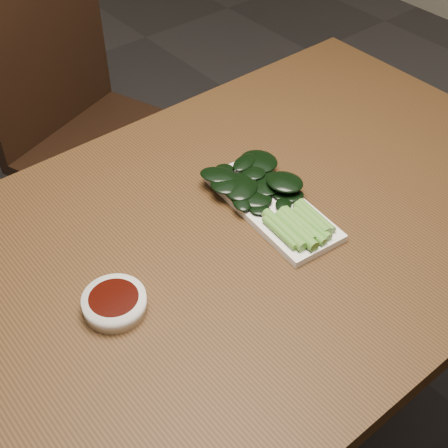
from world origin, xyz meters
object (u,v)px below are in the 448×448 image
Objects in this scene: sauce_bowl at (115,303)px; serving_plate at (272,206)px; chair_far at (92,127)px; table at (224,266)px; gai_lan at (265,193)px.

sauce_bowl is 0.35m from serving_plate.
chair_far reaches higher than serving_plate.
table is 0.25m from sauce_bowl.
sauce_bowl reaches higher than serving_plate.
serving_plate reaches higher than table.
table is 0.15m from gai_lan.
chair_far is 0.83m from gai_lan.
table is at bearing -169.28° from gai_lan.
sauce_bowl is at bearing -173.84° from gai_lan.
table is at bearing -121.22° from chair_far.
table is 4.86× the size of gai_lan.
serving_plate is 0.03m from gai_lan.
serving_plate is (0.12, 0.00, 0.08)m from table.
gai_lan is (0.00, 0.02, 0.02)m from serving_plate.
chair_far is 0.95m from sauce_bowl.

